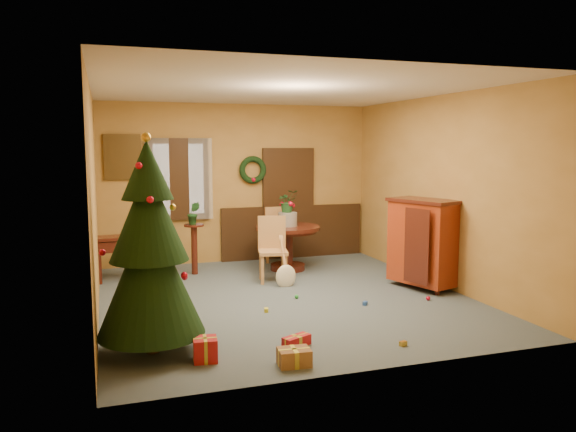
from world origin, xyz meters
name	(u,v)px	position (x,y,z in m)	size (l,w,h in m)	color
room_envelope	(250,201)	(0.21, 2.70, 1.12)	(5.50, 5.50, 5.50)	#3C4E57
dining_table	(288,239)	(0.61, 1.70, 0.54)	(1.11, 1.11, 0.77)	black
urn	(288,219)	(0.61, 1.70, 0.89)	(0.33, 0.33, 0.24)	slate
centerpiece_plant	(288,201)	(0.61, 1.70, 1.20)	(0.35, 0.30, 0.39)	#1E4C23
chair_near	(272,246)	(0.13, 1.03, 0.55)	(0.53, 0.53, 1.03)	#A77842
chair_far	(276,232)	(0.61, 2.41, 0.56)	(0.48, 0.48, 1.04)	#A77842
guitar	(286,262)	(0.22, 0.60, 0.38)	(0.32, 0.15, 0.76)	#F4EECB
plant_stand	(194,243)	(-0.98, 1.87, 0.52)	(0.33, 0.33, 0.84)	black
stand_plant	(194,213)	(-0.98, 1.87, 1.03)	(0.21, 0.17, 0.38)	#19471E
christmas_tree	(149,250)	(-1.96, -1.60, 1.08)	(1.10, 1.10, 2.27)	#382111
writing_desk	(121,247)	(-2.15, 1.79, 0.54)	(0.83, 0.46, 0.72)	black
sideboard	(423,241)	(2.15, -0.13, 0.72)	(0.86, 1.18, 1.35)	#5D180A
gift_a	(294,357)	(-0.67, -2.40, 0.08)	(0.33, 0.25, 0.17)	brown
gift_b	(205,349)	(-1.48, -2.01, 0.12)	(0.26, 0.26, 0.24)	#A8161A
gift_c	(135,304)	(-2.05, 0.06, 0.07)	(0.33, 0.34, 0.15)	brown
gift_d	(297,341)	(-0.47, -1.90, 0.06)	(0.35, 0.25, 0.11)	#A8161A
toy_a	(365,303)	(0.92, -0.71, 0.03)	(0.08, 0.05, 0.05)	#2750AA
toy_b	(297,297)	(0.14, -0.12, 0.03)	(0.06, 0.06, 0.06)	green
toy_c	(266,310)	(-0.44, -0.60, 0.03)	(0.08, 0.05, 0.05)	gold
toy_d	(428,298)	(1.86, -0.78, 0.03)	(0.06, 0.06, 0.06)	red
toy_e	(403,344)	(0.62, -2.25, 0.03)	(0.08, 0.05, 0.05)	gold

